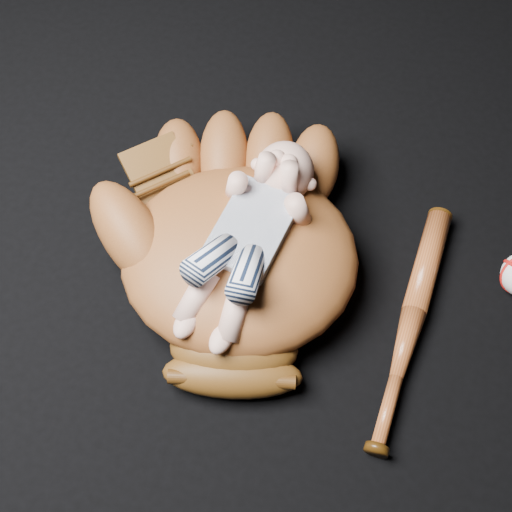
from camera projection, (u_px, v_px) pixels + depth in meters
baseball_glove at (239, 252)px, 1.10m from camera, size 0.55×0.60×0.16m
newborn_baby at (244, 242)px, 1.05m from camera, size 0.23×0.38×0.14m
baseball_bat at (410, 325)px, 1.11m from camera, size 0.09×0.43×0.04m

